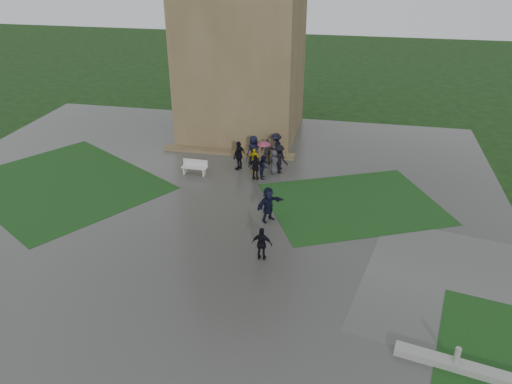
% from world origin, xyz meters
% --- Properties ---
extents(ground, '(120.00, 120.00, 0.00)m').
position_xyz_m(ground, '(0.00, 0.00, 0.00)').
color(ground, black).
extents(plaza, '(34.00, 34.00, 0.02)m').
position_xyz_m(plaza, '(0.00, 2.00, 0.01)').
color(plaza, '#393937').
rests_on(plaza, ground).
extents(lawn_inset_left, '(14.10, 13.46, 0.01)m').
position_xyz_m(lawn_inset_left, '(-8.50, 4.00, 0.03)').
color(lawn_inset_left, '#133613').
rests_on(lawn_inset_left, plaza).
extents(lawn_inset_right, '(11.12, 10.15, 0.01)m').
position_xyz_m(lawn_inset_right, '(8.50, 5.00, 0.03)').
color(lawn_inset_right, '#133613').
rests_on(lawn_inset_right, plaza).
extents(tower, '(8.00, 8.00, 18.00)m').
position_xyz_m(tower, '(0.00, 15.00, 9.00)').
color(tower, brown).
rests_on(tower, ground).
extents(tower_plinth, '(9.00, 0.80, 0.22)m').
position_xyz_m(tower_plinth, '(0.00, 10.60, 0.13)').
color(tower_plinth, brown).
rests_on(tower_plinth, plaza).
extents(bench, '(1.59, 0.55, 0.91)m').
position_xyz_m(bench, '(-1.22, 6.98, 0.49)').
color(bench, beige).
rests_on(bench, plaza).
extents(visitor_cluster, '(3.68, 4.09, 2.56)m').
position_xyz_m(visitor_cluster, '(2.94, 8.45, 1.13)').
color(visitor_cluster, black).
rests_on(visitor_cluster, plaza).
extents(pedestrian_mid, '(1.55, 1.77, 1.88)m').
position_xyz_m(pedestrian_mid, '(4.27, 2.23, 0.96)').
color(pedestrian_mid, black).
rests_on(pedestrian_mid, plaza).
extents(pedestrian_near, '(0.96, 0.57, 1.61)m').
position_xyz_m(pedestrian_near, '(4.62, -1.27, 0.83)').
color(pedestrian_near, black).
rests_on(pedestrian_near, plaza).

